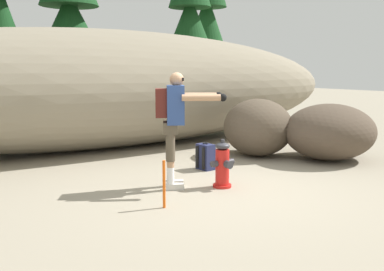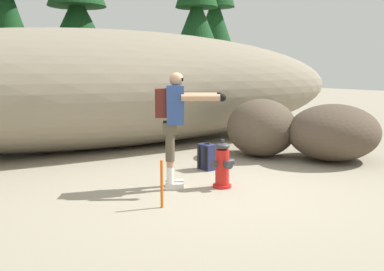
{
  "view_description": "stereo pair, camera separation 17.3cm",
  "coord_description": "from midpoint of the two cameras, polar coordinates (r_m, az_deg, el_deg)",
  "views": [
    {
      "loc": [
        -3.55,
        -4.99,
        1.7
      ],
      "look_at": [
        -0.2,
        0.26,
        0.75
      ],
      "focal_mm": 40.56,
      "sensor_mm": 36.0,
      "label": 1
    },
    {
      "loc": [
        -3.4,
        -5.08,
        1.7
      ],
      "look_at": [
        -0.2,
        0.26,
        0.75
      ],
      "focal_mm": 40.56,
      "sensor_mm": 36.0,
      "label": 2
    }
  ],
  "objects": [
    {
      "name": "boulder_large",
      "position": [
        8.6,
        17.08,
        0.48
      ],
      "size": [
        2.27,
        2.16,
        1.06
      ],
      "primitive_type": "ellipsoid",
      "rotation": [
        0.0,
        0.0,
        0.31
      ],
      "color": "#4D4033",
      "rests_on": "ground_plane"
    },
    {
      "name": "spare_backpack",
      "position": [
        7.43,
        1.15,
        -2.84
      ],
      "size": [
        0.31,
        0.32,
        0.47
      ],
      "rotation": [
        0.0,
        0.0,
        0.1
      ],
      "color": "#23284C",
      "rests_on": "ground_plane"
    },
    {
      "name": "pine_tree_right",
      "position": [
        14.9,
        -16.12,
        14.46
      ],
      "size": [
        2.88,
        2.88,
        6.16
      ],
      "color": "#47331E",
      "rests_on": "ground_plane"
    },
    {
      "name": "ground_plane",
      "position": [
        6.35,
        2.02,
        -7.03
      ],
      "size": [
        56.0,
        56.0,
        0.04
      ],
      "primitive_type": "cube",
      "color": "gray"
    },
    {
      "name": "pine_tree_ridge_end",
      "position": [
        17.52,
        1.64,
        14.93
      ],
      "size": [
        2.4,
        2.4,
        6.99
      ],
      "color": "#47331E",
      "rests_on": "ground_plane"
    },
    {
      "name": "survey_stake",
      "position": [
        5.39,
        -4.62,
        -6.41
      ],
      "size": [
        0.04,
        0.04,
        0.6
      ],
      "primitive_type": "cylinder",
      "color": "#E55914",
      "rests_on": "ground_plane"
    },
    {
      "name": "dirt_embankment",
      "position": [
        9.71,
        -11.59,
        6.01
      ],
      "size": [
        12.68,
        3.2,
        2.56
      ],
      "primitive_type": "ellipsoid",
      "color": "gray",
      "rests_on": "ground_plane"
    },
    {
      "name": "fire_hydrant",
      "position": [
        6.3,
        3.26,
        -3.94
      ],
      "size": [
        0.38,
        0.33,
        0.71
      ],
      "color": "red",
      "rests_on": "ground_plane"
    },
    {
      "name": "boulder_mid",
      "position": [
        8.67,
        8.1,
        1.07
      ],
      "size": [
        1.85,
        1.92,
        1.13
      ],
      "primitive_type": "ellipsoid",
      "rotation": [
        0.0,
        0.0,
        1.13
      ],
      "color": "brown",
      "rests_on": "ground_plane"
    },
    {
      "name": "utility_worker",
      "position": [
        6.14,
        -3.04,
        2.63
      ],
      "size": [
        1.04,
        0.81,
        1.66
      ],
      "rotation": [
        0.0,
        0.0,
        -0.5
      ],
      "color": "beige",
      "rests_on": "ground_plane"
    },
    {
      "name": "pine_tree_far_right",
      "position": [
        13.92,
        -0.65,
        14.99
      ],
      "size": [
        2.05,
        2.05,
        5.7
      ],
      "color": "#47331E",
      "rests_on": "ground_plane"
    }
  ]
}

